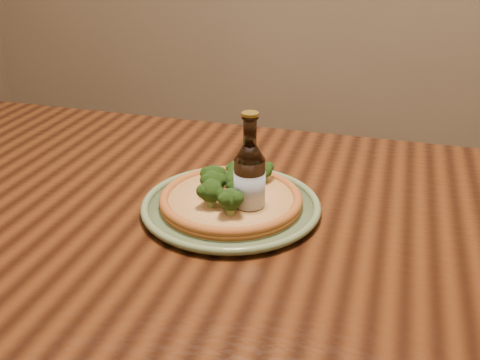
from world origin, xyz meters
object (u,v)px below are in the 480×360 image
(beer_bottle, at_px, (250,182))
(pizza, at_px, (230,197))
(table, at_px, (148,242))
(plate, at_px, (231,206))

(beer_bottle, bearing_deg, pizza, 129.46)
(pizza, bearing_deg, beer_bottle, -27.16)
(table, relative_size, beer_bottle, 8.04)
(table, bearing_deg, beer_bottle, -4.50)
(table, bearing_deg, plate, 1.52)
(pizza, bearing_deg, plate, 1.34)
(table, distance_m, plate, 0.20)
(pizza, height_order, beer_bottle, beer_bottle)
(plate, relative_size, beer_bottle, 1.64)
(plate, xyz_separation_m, beer_bottle, (0.04, -0.02, 0.06))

